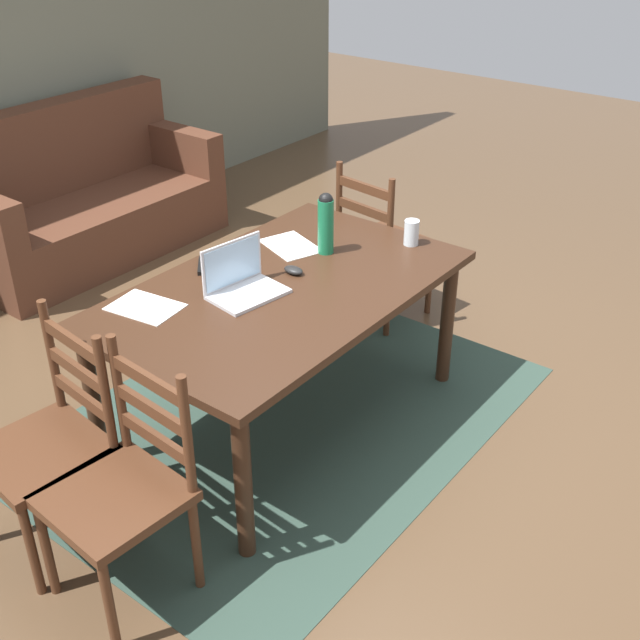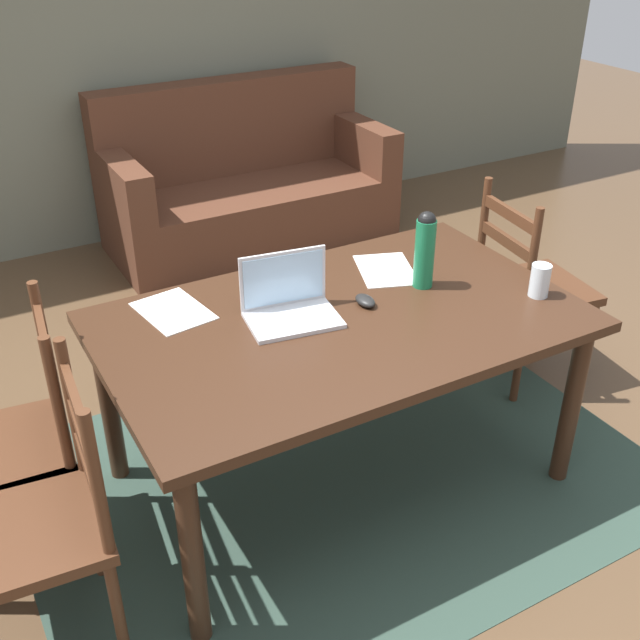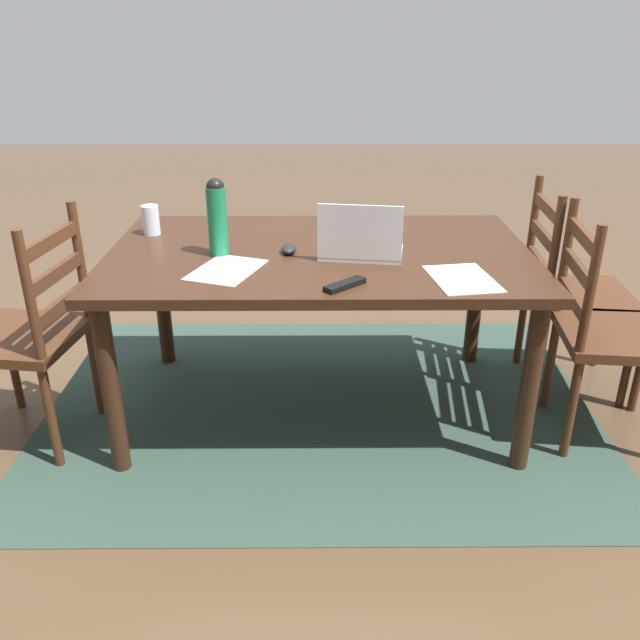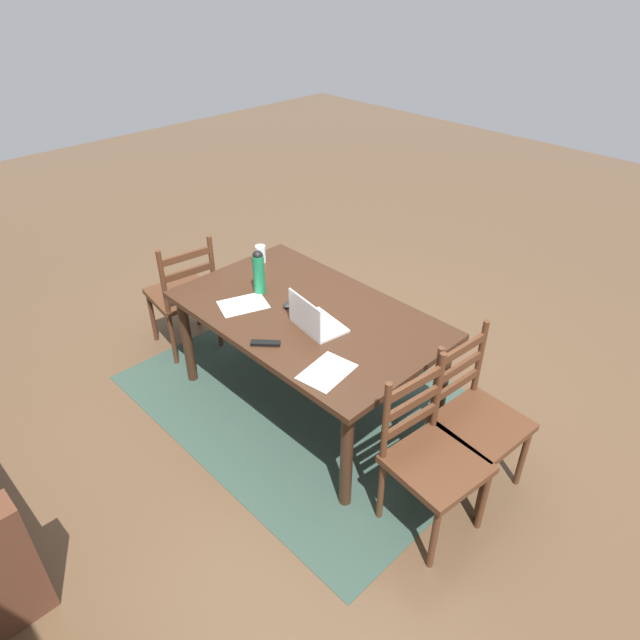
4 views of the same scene
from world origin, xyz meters
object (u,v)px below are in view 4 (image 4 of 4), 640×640
chair_left_near (476,418)px  computer_mouse (290,304)px  chair_left_far (431,458)px  laptop (313,320)px  water_bottle (259,271)px  tv_remote (266,343)px  drinking_glass (261,254)px  chair_right_far (183,295)px  dining_table (307,323)px

chair_left_near → computer_mouse: 1.32m
chair_left_near → chair_left_far: same height
laptop → chair_left_near: bearing=-162.5°
water_bottle → computer_mouse: 0.31m
chair_left_far → laptop: laptop is taller
chair_left_far → tv_remote: size_ratio=5.59×
chair_left_near → tv_remote: 1.25m
chair_left_far → tv_remote: (1.05, 0.21, 0.28)m
drinking_glass → chair_left_far: bearing=167.1°
computer_mouse → tv_remote: size_ratio=0.59×
laptop → computer_mouse: bearing=-12.9°
chair_right_far → computer_mouse: chair_right_far is taller
chair_left_far → tv_remote: 1.11m
chair_right_far → laptop: size_ratio=2.72×
chair_right_far → drinking_glass: 0.69m
computer_mouse → drinking_glass: bearing=-22.2°
chair_left_near → computer_mouse: size_ratio=9.50×
chair_left_far → drinking_glass: bearing=-12.9°
dining_table → chair_left_near: size_ratio=1.79×
chair_right_far → drinking_glass: bearing=-133.4°
chair_left_near → chair_right_far: (2.28, 0.42, 0.00)m
dining_table → chair_left_far: (-1.14, 0.20, -0.19)m
drinking_glass → tv_remote: size_ratio=0.74×
chair_right_far → laptop: (-1.30, -0.11, 0.33)m
dining_table → laptop: laptop is taller
chair_left_near → water_bottle: bearing=9.9°
chair_right_far → tv_remote: bearing=170.9°
chair_right_far → water_bottle: 0.87m
chair_right_far → laptop: laptop is taller
chair_left_far → computer_mouse: size_ratio=9.50×
dining_table → laptop: (-0.16, 0.10, 0.14)m
chair_right_far → computer_mouse: (-1.02, -0.18, 0.29)m
dining_table → tv_remote: size_ratio=9.99×
water_bottle → computer_mouse: bearing=-175.5°
chair_left_near → drinking_glass: (1.86, -0.01, 0.34)m
chair_left_near → drinking_glass: 1.89m
water_bottle → drinking_glass: bearing=-40.2°
chair_left_far → chair_left_near: bearing=-90.0°
water_bottle → chair_left_near: bearing=-170.1°
chair_left_far → laptop: (0.98, -0.10, 0.33)m
chair_left_far → water_bottle: bearing=-5.5°
chair_left_near → laptop: (0.98, 0.31, 0.33)m
drinking_glass → tv_remote: (-0.81, 0.63, -0.05)m
chair_right_far → drinking_glass: (-0.41, -0.44, 0.34)m
laptop → water_bottle: (0.55, -0.04, 0.10)m
chair_right_far → drinking_glass: chair_right_far is taller
drinking_glass → computer_mouse: (-0.60, 0.26, -0.05)m
computer_mouse → chair_left_near: bearing=-168.1°
chair_right_far → computer_mouse: 1.07m
chair_left_near → chair_left_far: (-0.00, 0.41, 0.00)m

